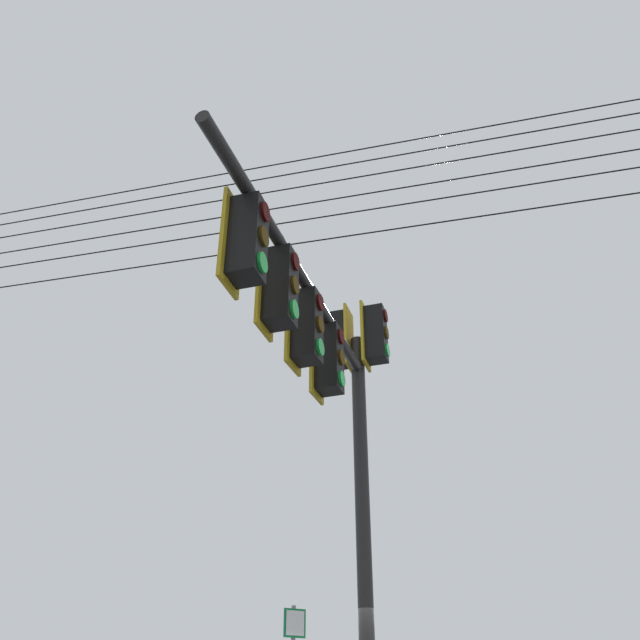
{
  "coord_description": "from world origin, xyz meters",
  "views": [
    {
      "loc": [
        1.59,
        -9.47,
        1.39
      ],
      "look_at": [
        0.19,
        -2.43,
        5.63
      ],
      "focal_mm": 37.33,
      "sensor_mm": 36.0,
      "label": 1
    }
  ],
  "objects": [
    {
      "name": "signal_mast_assembly",
      "position": [
        0.23,
        -2.02,
        5.01
      ],
      "size": [
        1.18,
        5.37,
        6.88
      ],
      "color": "black",
      "rests_on": "ground"
    },
    {
      "name": "overhead_wire_span",
      "position": [
        -0.61,
        -0.51,
        9.4
      ],
      "size": [
        22.52,
        1.7,
        2.55
      ],
      "color": "black"
    }
  ]
}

